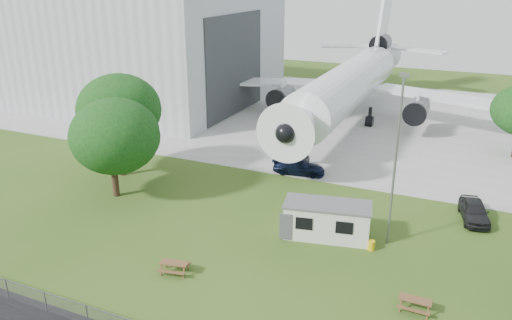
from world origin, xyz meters
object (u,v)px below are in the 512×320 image
at_px(hangar, 119,35).
at_px(picnic_east, 414,310).
at_px(picnic_west, 175,273).
at_px(airliner, 352,81).
at_px(site_cabin, 327,220).

relative_size(hangar, picnic_east, 23.89).
bearing_deg(picnic_west, airliner, 76.01).
distance_m(site_cabin, picnic_east, 9.50).
height_order(site_cabin, picnic_east, site_cabin).
bearing_deg(airliner, hangar, 179.78).
xyz_separation_m(airliner, picnic_west, (-1.54, -39.08, -5.27)).
height_order(picnic_west, picnic_east, same).
bearing_deg(site_cabin, picnic_east, -41.69).
xyz_separation_m(hangar, site_cabin, (41.95, -30.67, -8.09)).
xyz_separation_m(airliner, site_cabin, (5.98, -30.53, -3.96)).
bearing_deg(site_cabin, hangar, 143.83).
bearing_deg(airliner, picnic_east, -70.53).
distance_m(airliner, picnic_west, 39.47).
bearing_deg(hangar, picnic_east, -37.02).
bearing_deg(picnic_east, airliner, 110.62).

